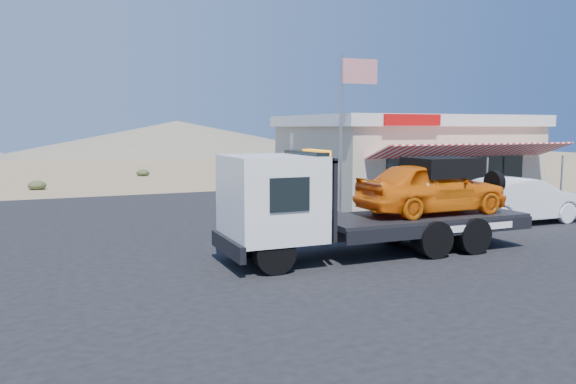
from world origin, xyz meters
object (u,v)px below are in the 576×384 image
at_px(flagpole, 347,117).
at_px(white_sedan, 520,200).
at_px(tow_truck, 371,198).
at_px(jerky_store, 403,156).

bearing_deg(flagpole, white_sedan, -32.79).
distance_m(white_sedan, flagpole, 6.79).
distance_m(tow_truck, jerky_store, 12.69).
bearing_deg(flagpole, jerky_store, 38.79).
relative_size(tow_truck, flagpole, 1.40).
distance_m(tow_truck, flagpole, 6.36).
xyz_separation_m(white_sedan, flagpole, (-5.15, 3.32, 2.93)).
height_order(jerky_store, flagpole, flagpole).
bearing_deg(tow_truck, jerky_store, 51.83).
xyz_separation_m(tow_truck, flagpole, (2.27, 5.50, 2.25)).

